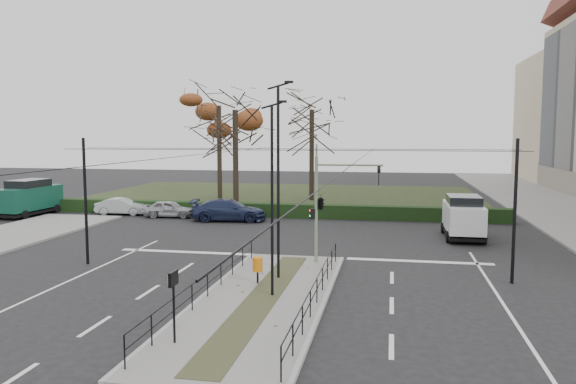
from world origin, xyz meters
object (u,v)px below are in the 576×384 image
streetlamp_median_far (279,179)px  parked_car_first (170,209)px  info_panel (173,287)px  green_van (29,197)px  litter_bin (258,265)px  streetlamp_median_near (272,198)px  traffic_light (322,201)px  bare_tree_near (235,117)px  bare_tree_center (312,117)px  rust_tree (219,106)px  white_van (463,216)px  parked_car_third (229,210)px  parked_car_second (122,206)px

streetlamp_median_far → parked_car_first: streetlamp_median_far is taller
info_panel → green_van: bearing=132.2°
litter_bin → parked_car_first: 20.46m
streetlamp_median_near → parked_car_first: 22.56m
traffic_light → parked_car_first: 18.64m
bare_tree_near → bare_tree_center: bearing=59.8°
bare_tree_center → bare_tree_near: size_ratio=1.04×
traffic_light → streetlamp_median_near: (-1.14, -5.80, 0.78)m
info_panel → rust_tree: size_ratio=0.18×
info_panel → white_van: (10.33, 19.41, -0.48)m
streetlamp_median_far → bare_tree_center: size_ratio=0.74×
parked_car_third → litter_bin: bearing=-166.3°
parked_car_third → streetlamp_median_near: bearing=-165.2°
streetlamp_median_near → parked_car_third: 19.65m
info_panel → parked_car_second: size_ratio=0.54×
traffic_light → bare_tree_center: bearing=99.3°
streetlamp_median_far → bare_tree_near: (-7.58, 20.15, 3.17)m
litter_bin → green_van: 27.18m
parked_car_third → white_van: bearing=-110.6°
white_van → info_panel: bearing=-118.0°
litter_bin → streetlamp_median_far: (0.68, 0.96, 3.40)m
streetlamp_median_near → rust_tree: rust_tree is taller
parked_car_third → rust_tree: (-4.68, 12.74, 8.03)m
parked_car_third → rust_tree: 15.77m
streetlamp_median_far → parked_car_third: bearing=113.6°
streetlamp_median_near → parked_car_first: (-11.90, 18.90, -3.18)m
streetlamp_median_near → parked_car_first: size_ratio=1.93×
streetlamp_median_near → white_van: (8.53, 14.19, -2.50)m
litter_bin → bare_tree_center: bare_tree_center is taller
streetlamp_median_near → bare_tree_near: bare_tree_near is taller
green_van → bare_tree_center: size_ratio=0.52×
info_panel → green_van: (-20.94, 23.08, -0.39)m
streetlamp_median_near → bare_tree_center: (-2.99, 31.08, 3.94)m
green_van → bare_tree_center: bearing=33.8°
white_van → green_van: size_ratio=0.85×
streetlamp_median_far → green_van: (-22.46, 15.30, -2.89)m
litter_bin → info_panel: 6.93m
parked_car_first → parked_car_second: (-4.12, 0.60, 0.00)m
traffic_light → litter_bin: bearing=-116.7°
parked_car_first → white_van: white_van is taller
info_panel → green_van: green_van is taller
parked_car_first → bare_tree_center: (8.91, 12.18, 7.12)m
parked_car_first → bare_tree_center: size_ratio=0.34×
white_van → green_van: bearing=173.3°
parked_car_second → parked_car_third: parked_car_third is taller
rust_tree → litter_bin: bearing=-69.7°
litter_bin → parked_car_first: (-10.93, 17.30, -0.26)m
streetlamp_median_near → parked_car_second: 25.43m
litter_bin → streetlamp_median_far: streetlamp_median_far is taller
white_van → bare_tree_near: bearing=152.5°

